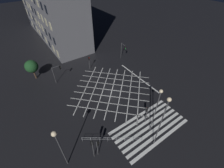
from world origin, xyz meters
TOP-DOWN VIEW (x-y plane):
  - ground_plane at (0.00, 0.00)m, footprint 200.00×200.00m
  - road_markings at (0.37, -6.16)m, footprint 19.13×23.42m
  - traffic_light_median_north at (-0.11, 9.48)m, footprint 0.36×0.39m
  - traffic_light_median_south at (0.07, -9.70)m, footprint 0.36×0.39m
  - traffic_light_ne_cross at (9.61, 8.59)m, footprint 0.36×1.87m
  - traffic_light_sw_main at (-9.25, -9.95)m, footprint 0.39×0.36m
  - traffic_light_sw_cross at (-9.93, -9.79)m, footprint 0.36×0.39m
  - traffic_light_nw_main at (-7.99, 9.07)m, footprint 1.91×0.36m
  - street_lamp_east at (-0.30, -11.34)m, footprint 0.50×0.50m
  - street_lamp_west at (-1.69, -13.39)m, footprint 0.52×0.52m
  - street_lamp_far at (-13.42, -8.64)m, footprint 0.61×0.61m
  - street_tree_near at (-12.16, 13.44)m, footprint 2.79×2.79m
  - pedestrian_railing at (-6.56, -9.45)m, footprint 7.53×5.24m

SIDE VIEW (x-z plane):
  - ground_plane at x=0.00m, z-range 0.00..0.00m
  - road_markings at x=0.37m, z-range 0.00..0.01m
  - pedestrian_railing at x=-6.56m, z-range 0.14..1.19m
  - traffic_light_sw_main at x=-9.25m, z-range 0.75..4.20m
  - traffic_light_median_north at x=-0.11m, z-range 0.77..4.34m
  - traffic_light_median_south at x=0.07m, z-range 0.78..4.42m
  - traffic_light_sw_cross at x=-9.93m, z-range 0.86..4.86m
  - traffic_light_nw_main at x=-7.99m, z-range 0.94..5.08m
  - traffic_light_ne_cross at x=9.61m, z-range 1.00..5.42m
  - street_tree_near at x=-12.16m, z-range 0.92..5.59m
  - street_lamp_far at x=-13.42m, z-range 2.12..9.94m
  - street_lamp_east at x=-0.30m, z-range 1.66..10.58m
  - street_lamp_west at x=-1.69m, z-range 1.90..11.94m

